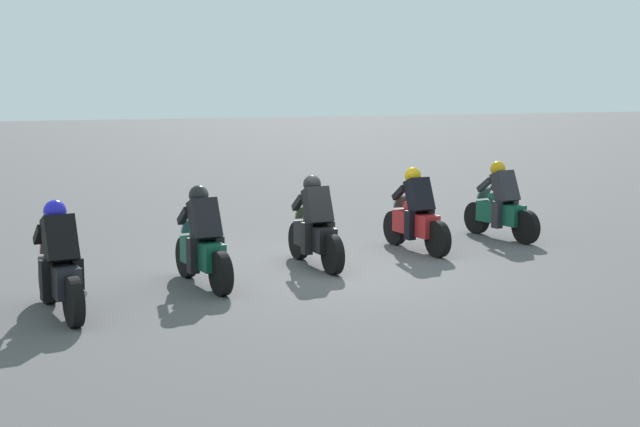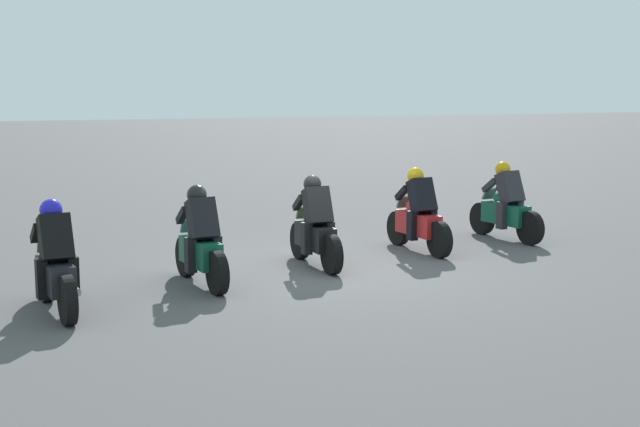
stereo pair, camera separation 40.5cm
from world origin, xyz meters
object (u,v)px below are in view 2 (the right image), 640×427
(rider_lane_b, at_px, (419,217))
(rider_lane_d, at_px, (201,244))
(rider_lane_c, at_px, (315,229))
(rider_lane_e, at_px, (55,267))
(rider_lane_a, at_px, (506,208))

(rider_lane_b, height_order, rider_lane_d, same)
(rider_lane_c, bearing_deg, rider_lane_d, 107.28)
(rider_lane_d, distance_m, rider_lane_e, 2.36)
(rider_lane_a, bearing_deg, rider_lane_c, 95.94)
(rider_lane_b, distance_m, rider_lane_c, 2.28)
(rider_lane_b, height_order, rider_lane_e, same)
(rider_lane_d, bearing_deg, rider_lane_b, -79.27)
(rider_lane_e, bearing_deg, rider_lane_c, -75.62)
(rider_lane_c, bearing_deg, rider_lane_b, -76.28)
(rider_lane_a, xyz_separation_m, rider_lane_e, (-2.85, 8.59, 0.00))
(rider_lane_a, bearing_deg, rider_lane_b, 95.07)
(rider_lane_d, bearing_deg, rider_lane_a, -80.41)
(rider_lane_d, xyz_separation_m, rider_lane_e, (-0.95, 2.16, 0.00))
(rider_lane_a, relative_size, rider_lane_e, 1.00)
(rider_lane_c, bearing_deg, rider_lane_e, 109.52)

